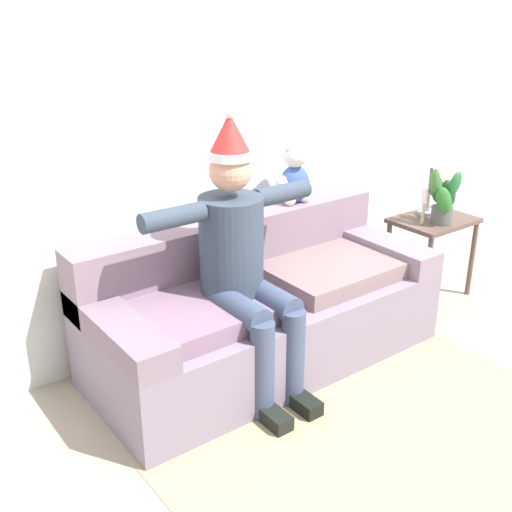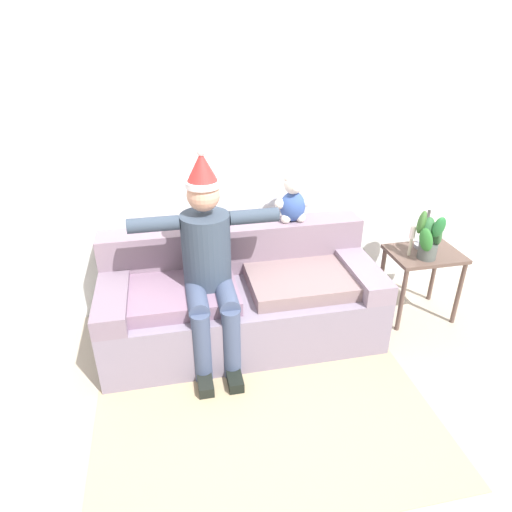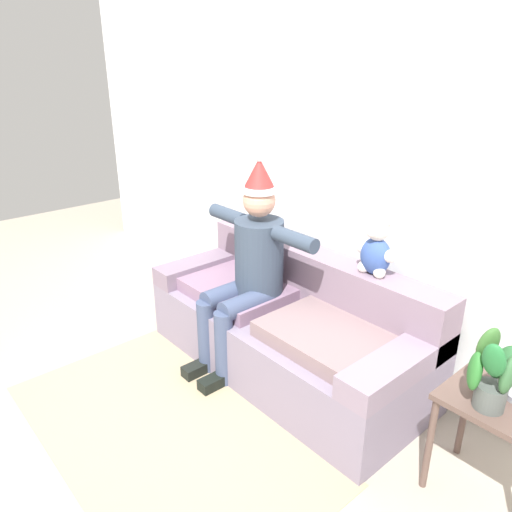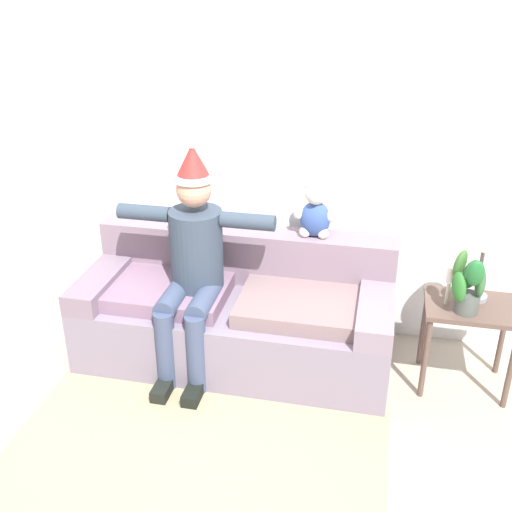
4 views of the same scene
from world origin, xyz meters
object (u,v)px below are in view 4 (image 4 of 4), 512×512
object	(u,v)px
table_lamp	(486,235)
potted_plant	(468,284)
candle_tall	(449,281)
teddy_bear	(315,212)
couch	(237,311)
side_table	(470,319)
person_seated	(192,259)

from	to	relation	value
table_lamp	potted_plant	size ratio (longest dim) A/B	1.41
candle_tall	potted_plant	bearing A→B (deg)	-37.29
teddy_bear	table_lamp	distance (m)	1.06
table_lamp	potted_plant	world-z (taller)	table_lamp
couch	teddy_bear	bearing A→B (deg)	29.84
teddy_bear	couch	bearing A→B (deg)	-150.16
couch	teddy_bear	xyz separation A→B (m)	(0.47, 0.27, 0.66)
couch	teddy_bear	world-z (taller)	teddy_bear
couch	table_lamp	bearing A→B (deg)	1.42
side_table	potted_plant	bearing A→B (deg)	-120.94
person_seated	potted_plant	world-z (taller)	person_seated
couch	person_seated	distance (m)	0.53
potted_plant	person_seated	bearing A→B (deg)	-179.30
couch	side_table	size ratio (longest dim) A/B	3.51
person_seated	table_lamp	xyz separation A→B (m)	(1.75, 0.20, 0.25)
couch	potted_plant	xyz separation A→B (m)	(1.43, -0.14, 0.45)
couch	potted_plant	bearing A→B (deg)	-5.66
side_table	potted_plant	size ratio (longest dim) A/B	1.50
teddy_bear	table_lamp	bearing A→B (deg)	-12.60
side_table	table_lamp	distance (m)	0.54
person_seated	potted_plant	bearing A→B (deg)	0.70
teddy_bear	table_lamp	world-z (taller)	teddy_bear
couch	candle_tall	distance (m)	1.39
couch	potted_plant	distance (m)	1.50
potted_plant	table_lamp	bearing A→B (deg)	65.71
table_lamp	candle_tall	world-z (taller)	table_lamp
couch	side_table	distance (m)	1.49
potted_plant	candle_tall	bearing A→B (deg)	142.71
person_seated	side_table	xyz separation A→B (m)	(1.73, 0.12, -0.28)
couch	side_table	bearing A→B (deg)	-1.79
side_table	candle_tall	xyz separation A→B (m)	(-0.16, -0.02, 0.26)
side_table	potted_plant	xyz separation A→B (m)	(-0.06, -0.09, 0.29)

